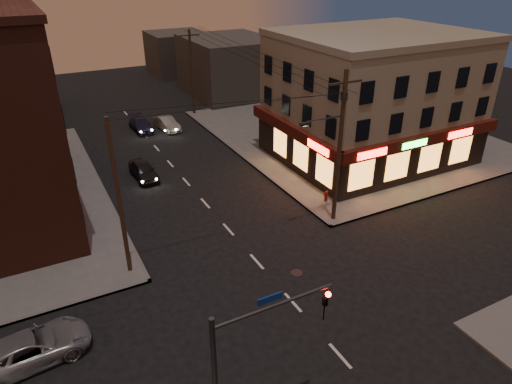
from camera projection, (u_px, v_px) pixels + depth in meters
ground at (293, 303)px, 23.57m from camera, size 120.00×120.00×0.00m
sidewalk_ne at (345, 133)px, 45.89m from camera, size 24.00×28.00×0.15m
pizza_building at (372, 98)px, 38.23m from camera, size 15.85×12.85×10.50m
bg_building_ne_a at (229, 66)px, 57.58m from camera, size 10.00×12.00×7.00m
bg_building_ne_b at (178, 53)px, 67.98m from camera, size 8.00×8.00×6.00m
utility_pole_main at (339, 141)px, 28.23m from camera, size 4.20×0.44×10.00m
utility_pole_far at (192, 73)px, 49.36m from camera, size 0.26×0.26×9.00m
utility_pole_west at (119, 200)px, 23.72m from camera, size 0.24×0.24×9.00m
traffic_signal at (244, 360)px, 14.95m from camera, size 4.49×0.32×6.47m
suv_cross at (31, 348)px, 19.93m from camera, size 5.22×2.82×1.39m
sedan_near at (144, 170)px, 36.44m from camera, size 1.79×4.08×1.37m
sedan_mid at (167, 124)px, 46.63m from camera, size 1.92×4.15×1.32m
sedan_far at (141, 125)px, 46.40m from camera, size 1.90×4.39×1.26m
fire_hydrant at (326, 195)px, 32.86m from camera, size 0.35×0.35×0.78m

